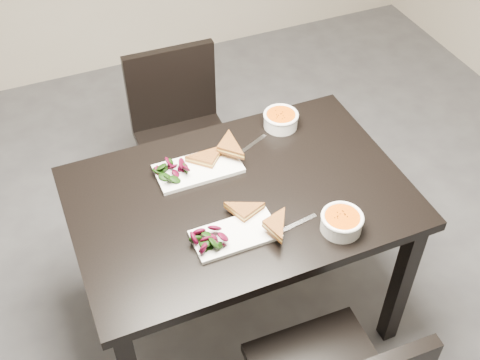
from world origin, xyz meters
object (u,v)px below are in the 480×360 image
Objects in this scene: table at (240,213)px; plate_near at (235,235)px; plate_far at (198,169)px; chair_far at (181,129)px; soup_bowl_far at (281,119)px; soup_bowl_near at (342,221)px.

plate_near reaches higher than table.
plate_far is at bearing 118.57° from table.
chair_far is at bearing 83.66° from plate_near.
plate_far reaches higher than table.
soup_bowl_far is (0.39, 0.12, 0.03)m from plate_far.
chair_far reaches higher than plate_near.
soup_bowl_near reaches higher than table.
chair_far is 2.95× the size of plate_near.
plate_near is 2.03× the size of soup_bowl_far.
chair_far reaches higher than plate_far.
soup_bowl_near is at bearing -52.99° from plate_far.
chair_far is 2.68× the size of plate_far.
soup_bowl_far is at bearing -56.18° from chair_far.
soup_bowl_near is at bearing -17.44° from plate_near.
plate_near is 1.99× the size of soup_bowl_near.
table is 1.41× the size of chair_far.
table is 0.40m from soup_bowl_near.
soup_bowl_far is at bearing 50.19° from plate_near.
table is at bearing -135.68° from soup_bowl_far.
chair_far is 0.64m from plate_far.
soup_bowl_near is 0.57m from plate_far.
chair_far reaches higher than soup_bowl_far.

